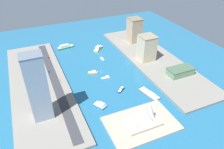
% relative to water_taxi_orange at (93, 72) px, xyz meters
% --- Properties ---
extents(ground_plane, '(440.00, 440.00, 0.00)m').
position_rel_water_taxi_orange_xyz_m(ground_plane, '(-12.31, 0.08, -1.49)').
color(ground_plane, '#23668E').
extents(quay_west, '(70.00, 240.00, 2.98)m').
position_rel_water_taxi_orange_xyz_m(quay_west, '(-98.98, 0.08, 0.00)').
color(quay_west, gray).
rests_on(quay_west, ground_plane).
extents(quay_east, '(70.00, 240.00, 2.98)m').
position_rel_water_taxi_orange_xyz_m(quay_east, '(74.36, 0.08, 0.00)').
color(quay_east, gray).
rests_on(quay_east, ground_plane).
extents(peninsula_point, '(72.92, 48.51, 2.00)m').
position_rel_water_taxi_orange_xyz_m(peninsula_point, '(-12.98, 112.22, -0.49)').
color(peninsula_point, '#A89E89').
rests_on(peninsula_point, ground_plane).
extents(road_strip, '(10.55, 228.00, 0.15)m').
position_rel_water_taxi_orange_xyz_m(road_strip, '(54.00, 0.08, 1.57)').
color(road_strip, '#38383D').
rests_on(road_strip, quay_east).
extents(water_taxi_orange, '(14.85, 8.89, 4.06)m').
position_rel_water_taxi_orange_xyz_m(water_taxi_orange, '(0.00, 0.00, 0.00)').
color(water_taxi_orange, orange).
rests_on(water_taxi_orange, ground_plane).
extents(ferry_yellow_fast, '(21.13, 20.76, 6.19)m').
position_rel_water_taxi_orange_xyz_m(ferry_yellow_fast, '(-33.37, -67.60, 0.87)').
color(ferry_yellow_fast, yellow).
rests_on(ferry_yellow_fast, ground_plane).
extents(patrol_launch_navy, '(12.32, 9.92, 3.98)m').
position_rel_water_taxi_orange_xyz_m(patrol_launch_navy, '(-18.88, 52.49, 0.08)').
color(patrol_launch_navy, '#1E284C').
rests_on(patrol_launch_navy, ground_plane).
extents(barge_flat_brown, '(15.81, 30.67, 3.25)m').
position_rel_water_taxi_orange_xyz_m(barge_flat_brown, '(-47.75, 73.50, -0.44)').
color(barge_flat_brown, brown).
rests_on(barge_flat_brown, ground_plane).
extents(catamaran_blue, '(14.37, 16.55, 4.10)m').
position_rel_water_taxi_orange_xyz_m(catamaran_blue, '(15.83, 69.09, 0.17)').
color(catamaran_blue, blue).
rests_on(catamaran_blue, ground_plane).
extents(sailboat_small_white, '(4.02, 11.40, 9.52)m').
position_rel_water_taxi_orange_xyz_m(sailboat_small_white, '(-26.82, -33.02, -0.58)').
color(sailboat_small_white, white).
rests_on(sailboat_small_white, ground_plane).
extents(ferry_green_doubledeck, '(29.97, 10.51, 6.42)m').
position_rel_water_taxi_orange_xyz_m(ferry_green_doubledeck, '(17.16, -95.14, 1.06)').
color(ferry_green_doubledeck, '#2D8C4C').
rests_on(ferry_green_doubledeck, ground_plane).
extents(yacht_sleek_gray, '(13.20, 5.16, 3.40)m').
position_rel_water_taxi_orange_xyz_m(yacht_sleek_gray, '(-11.59, 19.31, -0.30)').
color(yacht_sleek_gray, '#999EA3').
rests_on(yacht_sleek_gray, ground_plane).
extents(terminal_long_green, '(36.50, 19.06, 10.07)m').
position_rel_water_taxi_orange_xyz_m(terminal_long_green, '(-107.32, 55.00, 6.56)').
color(terminal_long_green, slate).
rests_on(terminal_long_green, quay_west).
extents(tower_tall_glass, '(20.63, 16.67, 73.75)m').
position_rel_water_taxi_orange_xyz_m(tower_tall_glass, '(77.51, 62.38, 38.40)').
color(tower_tall_glass, '#8C9EB2').
rests_on(tower_tall_glass, quay_east).
extents(apartment_midrise_tan, '(21.90, 23.37, 42.07)m').
position_rel_water_taxi_orange_xyz_m(apartment_midrise_tan, '(-101.93, -67.63, 22.56)').
color(apartment_midrise_tan, tan).
rests_on(apartment_midrise_tan, quay_west).
extents(office_block_beige, '(23.41, 23.71, 38.34)m').
position_rel_water_taxi_orange_xyz_m(office_block_beige, '(-86.96, -1.69, 20.70)').
color(office_block_beige, '#C6B793').
rests_on(office_block_beige, quay_west).
extents(pickup_red, '(1.92, 4.95, 1.67)m').
position_rel_water_taxi_orange_xyz_m(pickup_red, '(50.81, -65.52, 2.45)').
color(pickup_red, black).
rests_on(pickup_red, road_strip).
extents(hatchback_blue, '(2.08, 4.67, 1.63)m').
position_rel_water_taxi_orange_xyz_m(hatchback_blue, '(57.25, -23.59, 2.43)').
color(hatchback_blue, black).
rests_on(hatchback_blue, road_strip).
extents(traffic_light_waterfront, '(0.36, 0.36, 6.50)m').
position_rel_water_taxi_orange_xyz_m(traffic_light_waterfront, '(47.52, 8.14, 5.84)').
color(traffic_light_waterfront, black).
rests_on(traffic_light_waterfront, quay_east).
extents(opera_landmark, '(37.73, 25.01, 25.30)m').
position_rel_water_taxi_orange_xyz_m(opera_landmark, '(-13.13, 112.22, 9.34)').
color(opera_landmark, '#BCAD93').
rests_on(opera_landmark, peninsula_point).
extents(park_tree_cluster, '(5.48, 12.07, 8.66)m').
position_rel_water_taxi_orange_xyz_m(park_tree_cluster, '(-96.09, -17.48, 7.29)').
color(park_tree_cluster, brown).
rests_on(park_tree_cluster, quay_west).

